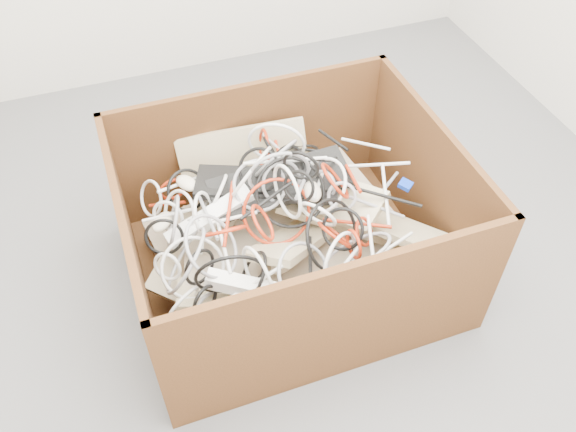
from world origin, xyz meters
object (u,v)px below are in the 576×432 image
object	(u,v)px
power_strip_left	(210,217)
power_strip_right	(251,288)
cardboard_box	(286,248)
vga_plug	(405,185)

from	to	relation	value
power_strip_left	power_strip_right	bearing A→B (deg)	-91.66
cardboard_box	power_strip_left	size ratio (longest dim) A/B	3.49
power_strip_left	power_strip_right	distance (m)	0.32
cardboard_box	vga_plug	size ratio (longest dim) A/B	25.18
power_strip_left	vga_plug	size ratio (longest dim) A/B	7.22
power_strip_left	power_strip_right	xyz separation A→B (m)	(0.05, -0.31, -0.03)
cardboard_box	power_strip_right	size ratio (longest dim) A/B	3.93
vga_plug	cardboard_box	bearing A→B (deg)	-131.87
power_strip_right	vga_plug	bearing A→B (deg)	47.78
power_strip_left	vga_plug	distance (m)	0.72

